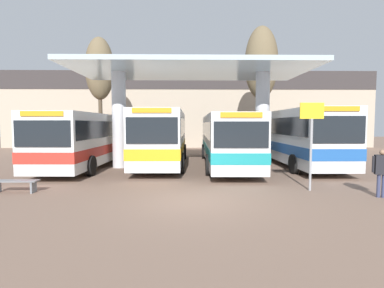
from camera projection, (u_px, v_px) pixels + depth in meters
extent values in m
plane|color=#755B4C|center=(194.00, 201.00, 9.87)|extent=(100.00, 100.00, 0.00)
cube|color=tan|center=(189.00, 110.00, 32.04)|extent=(40.00, 0.50, 8.17)
cube|color=#332D2D|center=(189.00, 80.00, 31.84)|extent=(40.00, 0.58, 1.96)
cylinder|color=silver|center=(119.00, 120.00, 17.34)|extent=(0.80, 0.80, 5.53)
cylinder|color=silver|center=(262.00, 120.00, 17.48)|extent=(0.80, 0.80, 5.53)
cube|color=#9EB2BC|center=(191.00, 70.00, 17.22)|extent=(13.35, 6.62, 0.24)
cube|color=white|center=(88.00, 138.00, 17.79)|extent=(2.85, 10.59, 2.79)
cube|color=black|center=(88.00, 129.00, 17.75)|extent=(2.88, 10.17, 0.89)
cube|color=red|center=(88.00, 148.00, 17.83)|extent=(2.89, 10.63, 0.50)
cube|color=black|center=(42.00, 134.00, 12.48)|extent=(2.37, 0.12, 1.11)
cube|color=orange|center=(42.00, 114.00, 12.42)|extent=(1.80, 0.10, 0.22)
cylinder|color=black|center=(38.00, 166.00, 14.63)|extent=(0.31, 1.00, 0.99)
cylinder|color=black|center=(91.00, 166.00, 14.60)|extent=(0.31, 1.00, 0.99)
cylinder|color=black|center=(85.00, 153.00, 20.77)|extent=(0.31, 1.00, 0.99)
cylinder|color=black|center=(122.00, 153.00, 20.75)|extent=(0.31, 1.00, 0.99)
cube|color=silver|center=(163.00, 136.00, 18.62)|extent=(2.61, 10.87, 2.93)
cube|color=black|center=(163.00, 127.00, 18.58)|extent=(2.65, 10.44, 0.94)
cube|color=orange|center=(163.00, 146.00, 18.67)|extent=(2.65, 10.92, 0.53)
cube|color=black|center=(152.00, 130.00, 13.15)|extent=(2.29, 0.09, 1.17)
cube|color=orange|center=(152.00, 110.00, 13.09)|extent=(1.74, 0.07, 0.22)
cylinder|color=black|center=(133.00, 163.00, 15.34)|extent=(0.29, 1.08, 1.08)
cylinder|color=black|center=(182.00, 163.00, 15.36)|extent=(0.29, 1.08, 1.08)
cylinder|color=black|center=(150.00, 152.00, 21.68)|extent=(0.29, 1.08, 1.08)
cylinder|color=black|center=(184.00, 152.00, 21.69)|extent=(0.29, 1.08, 1.08)
cube|color=silver|center=(225.00, 138.00, 18.48)|extent=(2.77, 12.42, 2.71)
cube|color=black|center=(226.00, 129.00, 18.45)|extent=(2.80, 11.93, 0.87)
cube|color=teal|center=(225.00, 147.00, 18.52)|extent=(2.81, 12.46, 0.49)
cube|color=black|center=(241.00, 135.00, 12.26)|extent=(2.26, 0.12, 1.08)
cube|color=orange|center=(241.00, 115.00, 12.20)|extent=(1.72, 0.09, 0.22)
cylinder|color=black|center=(208.00, 165.00, 14.75)|extent=(0.31, 1.05, 1.04)
cylinder|color=black|center=(258.00, 165.00, 14.72)|extent=(0.31, 1.05, 1.04)
cylinder|color=black|center=(204.00, 151.00, 21.96)|extent=(0.31, 1.05, 1.04)
cylinder|color=black|center=(237.00, 152.00, 21.94)|extent=(0.31, 1.05, 1.04)
cube|color=silver|center=(296.00, 135.00, 18.37)|extent=(2.55, 10.36, 3.02)
cube|color=black|center=(297.00, 126.00, 18.34)|extent=(2.59, 9.95, 0.97)
cube|color=#1E519E|center=(296.00, 146.00, 18.42)|extent=(2.59, 10.40, 0.54)
cube|color=black|center=(339.00, 130.00, 13.15)|extent=(2.30, 0.07, 1.21)
cube|color=orange|center=(340.00, 109.00, 13.09)|extent=(1.75, 0.06, 0.22)
cylinder|color=black|center=(294.00, 164.00, 15.25)|extent=(0.28, 1.00, 1.00)
cylinder|color=black|center=(343.00, 164.00, 15.28)|extent=(0.28, 1.00, 1.00)
cylinder|color=black|center=(264.00, 153.00, 21.29)|extent=(0.28, 1.00, 1.00)
cylinder|color=black|center=(299.00, 153.00, 21.32)|extent=(0.28, 1.00, 1.00)
cube|color=slate|center=(15.00, 181.00, 11.02)|extent=(1.65, 0.44, 0.04)
cube|color=slate|center=(33.00, 187.00, 11.05)|extent=(0.07, 0.37, 0.42)
cylinder|color=gray|center=(311.00, 155.00, 11.33)|extent=(0.09, 0.09, 2.73)
cube|color=gold|center=(312.00, 111.00, 11.22)|extent=(0.90, 0.06, 0.60)
cylinder|color=#333856|center=(378.00, 186.00, 10.33)|extent=(0.14, 0.14, 0.81)
cylinder|color=#333856|center=(383.00, 186.00, 10.29)|extent=(0.14, 0.14, 0.81)
cube|color=black|center=(382.00, 165.00, 10.26)|extent=(0.48, 0.35, 0.67)
sphere|color=#89664C|center=(382.00, 152.00, 10.24)|extent=(0.18, 0.18, 0.18)
cylinder|color=black|center=(373.00, 164.00, 10.33)|extent=(0.11, 0.11, 0.57)
cylinder|color=#473A2B|center=(101.00, 120.00, 25.03)|extent=(0.32, 0.32, 5.71)
ellipsoid|color=brown|center=(100.00, 69.00, 24.74)|extent=(2.34, 2.34, 5.15)
cylinder|color=#473A2B|center=(260.00, 119.00, 24.67)|extent=(0.29, 0.29, 5.89)
ellipsoid|color=brown|center=(261.00, 63.00, 24.37)|extent=(2.68, 2.68, 5.90)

